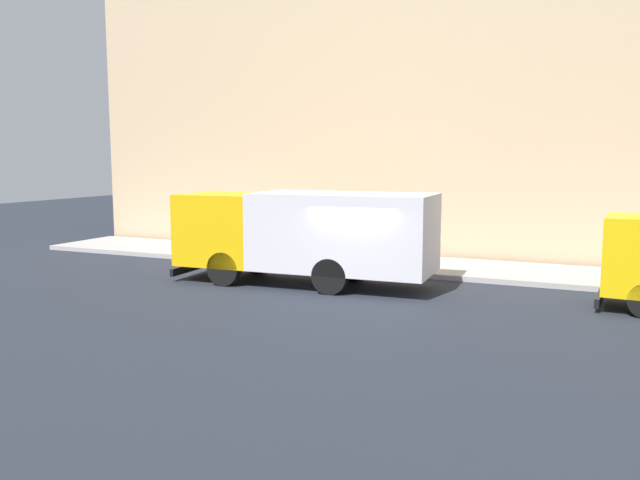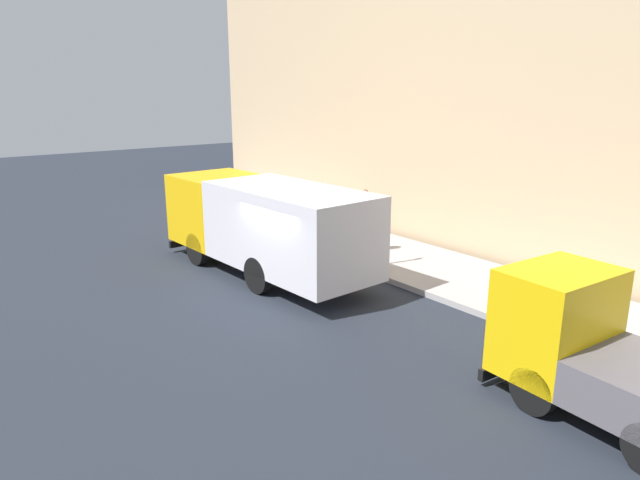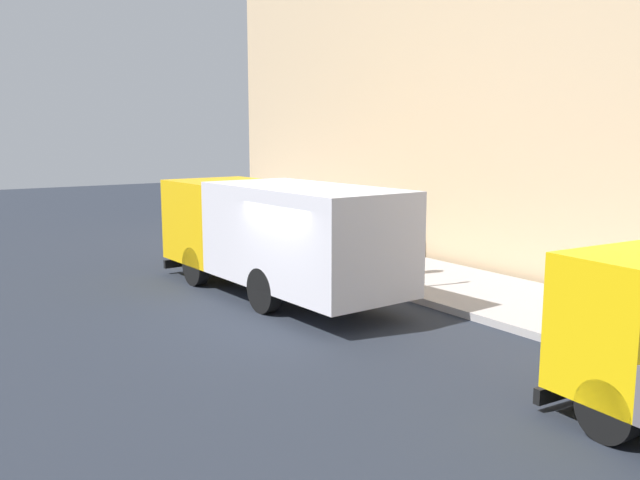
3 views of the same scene
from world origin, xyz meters
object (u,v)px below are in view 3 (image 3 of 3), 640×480
object	(u,v)px
traffic_cone_orange	(269,241)
street_sign_post	(410,236)
pedestrian_walking	(401,229)
large_utility_truck	(275,231)
pedestrian_standing	(402,243)

from	to	relation	value
traffic_cone_orange	street_sign_post	xyz separation A→B (m)	(0.24, -6.61, 1.01)
pedestrian_walking	traffic_cone_orange	xyz separation A→B (m)	(-2.92, 3.20, -0.55)
pedestrian_walking	street_sign_post	distance (m)	4.37
large_utility_truck	traffic_cone_orange	world-z (taller)	large_utility_truck
pedestrian_walking	street_sign_post	bearing A→B (deg)	-89.46
large_utility_truck	pedestrian_standing	world-z (taller)	large_utility_truck
traffic_cone_orange	street_sign_post	world-z (taller)	street_sign_post
large_utility_truck	pedestrian_standing	size ratio (longest dim) A/B	4.81
traffic_cone_orange	street_sign_post	size ratio (longest dim) A/B	0.29
pedestrian_standing	street_sign_post	distance (m)	1.68
street_sign_post	large_utility_truck	bearing A→B (deg)	146.24
pedestrian_standing	traffic_cone_orange	distance (m)	5.43
pedestrian_walking	traffic_cone_orange	size ratio (longest dim) A/B	2.58
large_utility_truck	pedestrian_walking	size ratio (longest dim) A/B	4.93
large_utility_truck	street_sign_post	distance (m)	3.35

